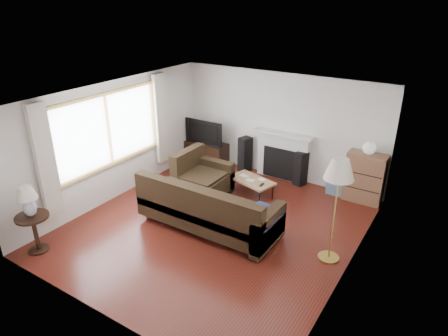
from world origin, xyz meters
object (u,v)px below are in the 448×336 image
Objects in this scene: side_table at (36,233)px; floor_lamp at (334,211)px; bookshelf at (365,178)px; sectional_sofa at (209,206)px; coffee_table at (252,187)px; tv_stand at (207,152)px.

floor_lamp is at bearing 29.86° from side_table.
bookshelf reaches higher than sectional_sofa.
coffee_table is at bearing -153.38° from bookshelf.
coffee_table is (0.04, 1.59, -0.28)m from sectional_sofa.
bookshelf is 1.56× the size of side_table.
coffee_table is 1.43× the size of side_table.
coffee_table is at bearing 60.72° from side_table.
bookshelf reaches higher than tv_stand.
sectional_sofa is (-2.15, -2.65, -0.07)m from bookshelf.
side_table reaches higher than coffee_table.
coffee_table is 2.65m from floor_lamp.
coffee_table is at bearing 149.43° from floor_lamp.
tv_stand is 1.59× the size of side_table.
coffee_table is (-2.11, -1.06, -0.35)m from bookshelf.
tv_stand is at bearing 125.54° from sectional_sofa.
floor_lamp is at bearing 7.51° from sectional_sofa.
floor_lamp is 2.64× the size of side_table.
tv_stand is at bearing 87.26° from side_table.
tv_stand is 0.60× the size of floor_lamp.
tv_stand is 4.01m from bookshelf.
side_table is at bearing -92.74° from tv_stand.
bookshelf is 2.39m from floor_lamp.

